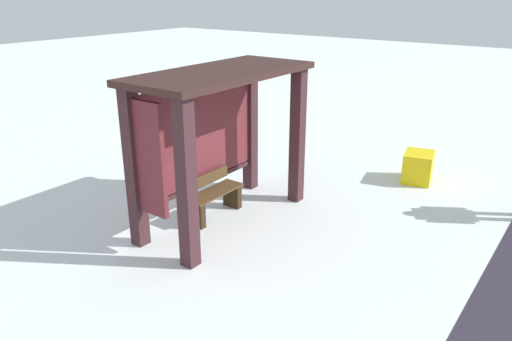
{
  "coord_description": "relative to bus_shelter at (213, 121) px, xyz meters",
  "views": [
    {
      "loc": [
        -5.92,
        -5.0,
        3.83
      ],
      "look_at": [
        0.07,
        -0.61,
        1.03
      ],
      "focal_mm": 34.46,
      "sensor_mm": 36.0,
      "label": 1
    }
  ],
  "objects": [
    {
      "name": "bench_left_inside",
      "position": [
        0.08,
        0.11,
        -1.42
      ],
      "size": [
        1.18,
        0.41,
        0.75
      ],
      "color": "#4E391F",
      "rests_on": "ground"
    },
    {
      "name": "ground_plane",
      "position": [
        0.08,
        -0.15,
        -1.76
      ],
      "size": [
        60.0,
        60.0,
        0.0
      ],
      "primitive_type": "plane",
      "color": "white"
    },
    {
      "name": "bus_shelter",
      "position": [
        0.0,
        0.0,
        0.0
      ],
      "size": [
        3.27,
        1.45,
        2.59
      ],
      "color": "#3C2024",
      "rests_on": "ground"
    },
    {
      "name": "grit_bin",
      "position": [
        3.85,
        -2.22,
        -1.46
      ],
      "size": [
        0.81,
        0.7,
        0.61
      ],
      "primitive_type": "cube",
      "rotation": [
        0.0,
        0.0,
        0.22
      ],
      "color": "yellow",
      "rests_on": "ground"
    }
  ]
}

